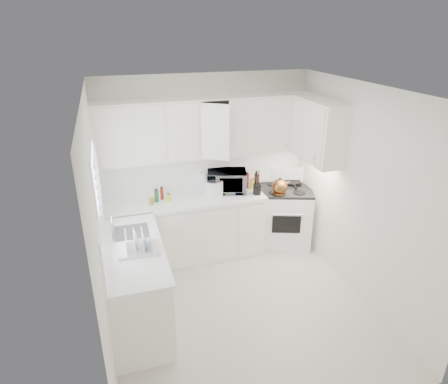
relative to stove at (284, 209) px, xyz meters
name	(u,v)px	position (x,y,z in m)	size (l,w,h in m)	color
floor	(241,307)	(-1.14, -1.26, -0.59)	(3.20, 3.20, 0.00)	silver
ceiling	(245,91)	(-1.14, -1.26, 2.01)	(3.20, 3.20, 0.00)	white
wall_back	(206,165)	(-1.14, 0.34, 0.71)	(3.00, 3.00, 0.00)	white
wall_front	(316,305)	(-1.14, -2.86, 0.71)	(3.00, 3.00, 0.00)	white
wall_left	(100,232)	(-2.64, -1.26, 0.71)	(3.20, 3.20, 0.00)	white
wall_right	(361,196)	(0.36, -1.26, 0.71)	(3.20, 3.20, 0.00)	white
window_blinds	(98,195)	(-2.62, -0.91, 0.96)	(0.06, 0.96, 1.06)	white
lower_cabinets_back	(186,230)	(-1.53, 0.04, -0.14)	(2.22, 0.60, 0.90)	white
lower_cabinets_left	(136,285)	(-2.34, -1.06, -0.14)	(0.60, 1.60, 0.90)	white
countertop_back	(185,201)	(-1.53, 0.03, 0.33)	(2.24, 0.64, 0.05)	white
countertop_left	(133,249)	(-2.33, -1.06, 0.33)	(0.64, 1.62, 0.05)	white
backsplash_back	(206,170)	(-1.14, 0.33, 0.63)	(2.98, 0.02, 0.55)	white
backsplash_left	(101,229)	(-2.63, -1.06, 0.63)	(0.02, 1.60, 0.55)	white
upper_cabinets_back	(209,156)	(-1.14, 0.18, 0.91)	(3.00, 0.33, 0.80)	white
upper_cabinets_right	(316,160)	(0.20, -0.44, 0.91)	(0.33, 0.90, 0.80)	white
sink	(130,223)	(-2.33, -0.71, 0.48)	(0.42, 0.38, 0.30)	gray
stove	(284,209)	(0.00, 0.00, 0.00)	(0.77, 0.63, 1.19)	white
tea_kettle	(280,185)	(-0.18, -0.16, 0.47)	(0.28, 0.23, 0.25)	brown
frying_pan	(292,181)	(0.18, 0.16, 0.37)	(0.27, 0.45, 0.04)	black
microwave	(227,179)	(-0.88, 0.13, 0.55)	(0.56, 0.31, 0.38)	gray
rice_cooker	(214,187)	(-1.11, 0.03, 0.49)	(0.27, 0.27, 0.27)	white
paper_towel	(204,181)	(-1.19, 0.26, 0.49)	(0.12, 0.12, 0.27)	white
utensil_crock	(257,182)	(-0.51, -0.11, 0.54)	(0.12, 0.12, 0.37)	black
dish_rack	(138,241)	(-2.28, -1.14, 0.48)	(0.43, 0.32, 0.24)	white
spice_left_0	(150,195)	(-1.99, 0.16, 0.42)	(0.06, 0.06, 0.13)	olive
spice_left_1	(156,197)	(-1.91, 0.07, 0.42)	(0.06, 0.06, 0.13)	#206231
spice_left_2	(161,194)	(-1.84, 0.16, 0.42)	(0.06, 0.06, 0.13)	#AA2516
spice_left_3	(167,196)	(-1.76, 0.07, 0.42)	(0.06, 0.06, 0.13)	#DEEE38
sauce_right_0	(246,181)	(-0.56, 0.20, 0.45)	(0.06, 0.06, 0.19)	#AA2516
sauce_right_1	(251,182)	(-0.50, 0.14, 0.45)	(0.06, 0.06, 0.19)	#DEEE38
sauce_right_2	(253,180)	(-0.45, 0.20, 0.45)	(0.06, 0.06, 0.19)	#541D18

